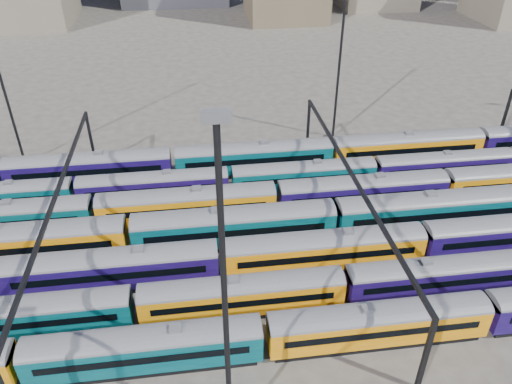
{
  "coord_description": "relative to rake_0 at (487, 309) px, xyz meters",
  "views": [
    {
      "loc": [
        -6.0,
        -42.83,
        34.68
      ],
      "look_at": [
        0.57,
        5.55,
        3.0
      ],
      "focal_mm": 35.0,
      "sensor_mm": 36.0,
      "label": 1
    }
  ],
  "objects": [
    {
      "name": "rake_4",
      "position": [
        -4.73,
        20.0,
        0.16
      ],
      "size": [
        145.05,
        3.03,
        5.1
      ],
      "color": "black",
      "rests_on": "ground"
    },
    {
      "name": "rake_1",
      "position": [
        -1.7,
        5.0,
        -0.05
      ],
      "size": [
        133.66,
        2.79,
        4.69
      ],
      "color": "black",
      "rests_on": "ground"
    },
    {
      "name": "rake_3",
      "position": [
        -31.7,
        15.0,
        0.35
      ],
      "size": [
        132.65,
        3.23,
        5.46
      ],
      "color": "black",
      "rests_on": "ground"
    },
    {
      "name": "mast_2",
      "position": [
        -23.07,
        -7.0,
        11.45
      ],
      "size": [
        1.4,
        0.5,
        25.6
      ],
      "color": "black",
      "rests_on": "ground"
    },
    {
      "name": "rake_2",
      "position": [
        -11.99,
        10.0,
        0.18
      ],
      "size": [
        145.88,
        3.05,
        5.13
      ],
      "color": "black",
      "rests_on": "ground"
    },
    {
      "name": "gantry_2",
      "position": [
        -8.07,
        15.0,
        4.27
      ],
      "size": [
        0.35,
        40.35,
        8.03
      ],
      "color": "black",
      "rests_on": "ground"
    },
    {
      "name": "gantry_1",
      "position": [
        -38.07,
        15.0,
        4.27
      ],
      "size": [
        0.35,
        40.35,
        8.03
      ],
      "color": "black",
      "rests_on": "ground"
    },
    {
      "name": "rake_6",
      "position": [
        -16.47,
        30.0,
        0.24
      ],
      "size": [
        106.24,
        3.11,
        5.24
      ],
      "color": "black",
      "rests_on": "ground"
    },
    {
      "name": "rake_0",
      "position": [
        0.0,
        0.0,
        0.0
      ],
      "size": [
        116.83,
        2.85,
        4.79
      ],
      "color": "black",
      "rests_on": "ground"
    },
    {
      "name": "rake_5",
      "position": [
        -10.8,
        25.0,
        -0.11
      ],
      "size": [
        93.11,
        2.73,
        4.58
      ],
      "color": "black",
      "rests_on": "ground"
    },
    {
      "name": "ground",
      "position": [
        -18.07,
        15.0,
        -2.52
      ],
      "size": [
        500.0,
        500.0,
        0.0
      ],
      "primitive_type": "plane",
      "color": "#423C37",
      "rests_on": "ground"
    },
    {
      "name": "mast_3",
      "position": [
        -3.07,
        39.0,
        11.45
      ],
      "size": [
        1.4,
        0.5,
        25.6
      ],
      "color": "black",
      "rests_on": "ground"
    }
  ]
}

